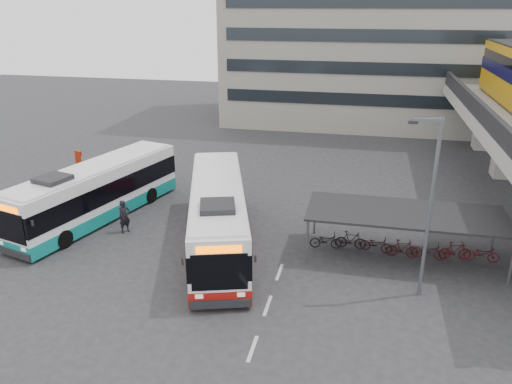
% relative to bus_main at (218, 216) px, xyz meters
% --- Properties ---
extents(ground, '(120.00, 120.00, 0.00)m').
position_rel_bus_main_xyz_m(ground, '(1.28, -2.17, -1.76)').
color(ground, '#28282B').
rests_on(ground, ground).
extents(bike_shelter, '(10.00, 4.00, 2.54)m').
position_rel_bus_main_xyz_m(bike_shelter, '(9.78, 0.83, -0.40)').
color(bike_shelter, '#595B60').
rests_on(bike_shelter, ground).
extents(office_block, '(30.00, 15.00, 25.00)m').
position_rel_bus_main_xyz_m(office_block, '(7.28, 33.83, 10.74)').
color(office_block, gray).
rests_on(office_block, ground).
extents(road_markings, '(0.15, 7.60, 0.01)m').
position_rel_bus_main_xyz_m(road_markings, '(3.78, -5.17, -1.75)').
color(road_markings, beige).
rests_on(road_markings, ground).
extents(bus_main, '(6.44, 13.05, 3.79)m').
position_rel_bus_main_xyz_m(bus_main, '(0.00, 0.00, 0.00)').
color(bus_main, white).
rests_on(bus_main, ground).
extents(bus_teal, '(5.76, 12.61, 3.65)m').
position_rel_bus_main_xyz_m(bus_teal, '(-8.30, 2.02, -0.06)').
color(bus_teal, white).
rests_on(bus_teal, ground).
extents(pedestrian, '(0.78, 0.85, 1.95)m').
position_rel_bus_main_xyz_m(pedestrian, '(-5.78, 0.47, -0.78)').
color(pedestrian, black).
rests_on(pedestrian, ground).
extents(lamp_post, '(1.42, 0.55, 8.24)m').
position_rel_bus_main_xyz_m(lamp_post, '(10.28, -2.79, 2.94)').
color(lamp_post, '#595B60').
rests_on(lamp_post, ground).
extents(sign_totem_mid, '(0.51, 0.23, 2.36)m').
position_rel_bus_main_xyz_m(sign_totem_mid, '(-12.06, -0.06, -0.54)').
color(sign_totem_mid, '#951C09').
rests_on(sign_totem_mid, ground).
extents(sign_totem_north, '(0.56, 0.25, 2.57)m').
position_rel_bus_main_xyz_m(sign_totem_north, '(-12.59, 7.21, -0.43)').
color(sign_totem_north, '#951C09').
rests_on(sign_totem_north, ground).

